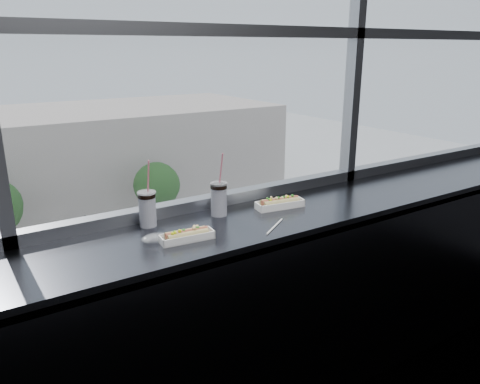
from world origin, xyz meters
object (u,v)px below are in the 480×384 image
car_near_e (267,277)px  pedestrian_c (85,226)px  soda_cup_left (147,207)px  tree_right (157,185)px  wrapper (155,238)px  car_far_b (54,265)px  loose_straw (275,226)px  car_far_c (185,236)px  car_near_d (164,312)px  hotdog_tray_right (280,203)px  soda_cup_right (219,197)px  car_near_c (37,352)px  hotdog_tray_left (187,235)px  pedestrian_d (129,227)px

car_near_e → pedestrian_c: 14.24m
soda_cup_left → tree_right: soda_cup_left is taller
wrapper → car_far_b: 26.88m
car_far_b → tree_right: (8.15, 4.00, 2.42)m
loose_straw → car_near_e: loose_straw is taller
car_far_c → tree_right: 4.73m
soda_cup_left → car_near_d: soda_cup_left is taller
pedestrian_c → tree_right: 5.60m
loose_straw → wrapper: bearing=130.4°
soda_cup_left → hotdog_tray_right: bearing=-10.5°
soda_cup_right → car_near_c: (0.67, 16.14, -11.08)m
hotdog_tray_left → hotdog_tray_right: hotdog_tray_right is taller
car_far_c → pedestrian_d: size_ratio=2.87×
wrapper → tree_right: bearing=67.8°
hotdog_tray_right → car_far_c: (10.99, 24.22, -11.13)m
hotdog_tray_right → tree_right: hotdog_tray_right is taller
hotdog_tray_left → soda_cup_left: size_ratio=0.76×
car_far_c → car_far_b: car_far_b is taller
loose_straw → tree_right: loose_straw is taller
soda_cup_right → pedestrian_c: soda_cup_right is taller
car_far_b → pedestrian_d: car_far_b is taller
hotdog_tray_right → car_far_c: hotdog_tray_right is taller
tree_right → car_near_d: bearing=-112.1°
soda_cup_right → car_near_e: (12.18, 16.14, -10.99)m
pedestrian_c → pedestrian_d: bearing=-30.5°
loose_straw → car_near_c: 19.78m
hotdog_tray_left → soda_cup_right: 0.36m
car_near_e → pedestrian_c: (-6.05, 12.89, -0.03)m
car_near_e → car_far_c: bearing=7.9°
hotdog_tray_right → car_near_d: 20.50m
wrapper → car_near_e: 23.29m
hotdog_tray_left → pedestrian_c: (6.41, 29.24, -10.94)m
car_far_c → car_near_d: bearing=144.7°
soda_cup_left → pedestrian_c: soda_cup_left is taller
car_near_d → pedestrian_d: (2.41, 11.39, -0.07)m
wrapper → pedestrian_c: bearing=77.4°
soda_cup_right → car_near_e: size_ratio=0.05×
car_near_e → pedestrian_d: car_near_e is taller
hotdog_tray_right → pedestrian_d: hotdog_tray_right is taller
soda_cup_left → car_near_d: size_ratio=0.05×
car_far_c → car_near_d: size_ratio=0.91×
car_far_c → soda_cup_left: bearing=151.1°
pedestrian_d → soda_cup_left: bearing=161.8°
hotdog_tray_left → car_near_c: 19.74m
pedestrian_c → tree_right: size_ratio=0.44×
pedestrian_d → car_near_d: bearing=168.0°
soda_cup_left → pedestrian_d: (9.05, 27.48, -11.18)m
car_far_c → hotdog_tray_left: bearing=151.5°
wrapper → car_near_e: wrapper is taller
car_far_b → pedestrian_d: bearing=-66.7°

